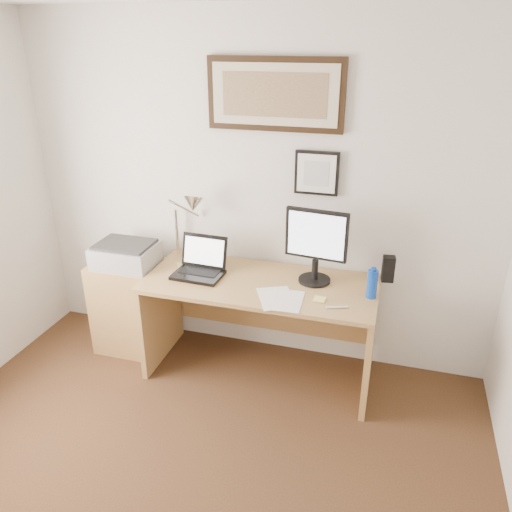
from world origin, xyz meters
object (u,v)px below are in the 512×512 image
at_px(side_cabinet, 130,306).
at_px(book, 179,271).
at_px(printer, 126,254).
at_px(lcd_monitor, 316,243).
at_px(laptop, 200,266).
at_px(water_bottle, 372,284).
at_px(desk, 263,306).

height_order(side_cabinet, book, book).
bearing_deg(book, printer, 175.35).
xyz_separation_m(book, lcd_monitor, (0.96, 0.12, 0.28)).
xyz_separation_m(book, laptop, (0.16, 0.02, 0.05)).
bearing_deg(printer, side_cabinet, 139.00).
distance_m(water_bottle, desk, 0.83).
distance_m(book, printer, 0.44).
bearing_deg(water_bottle, printer, 178.94).
distance_m(lcd_monitor, printer, 1.42).
xyz_separation_m(side_cabinet, desk, (1.07, 0.04, 0.15)).
bearing_deg(water_bottle, book, -179.90).
bearing_deg(lcd_monitor, printer, -176.67).
relative_size(book, lcd_monitor, 0.48).
xyz_separation_m(desk, printer, (-1.04, -0.06, 0.30)).
relative_size(water_bottle, printer, 0.43).
bearing_deg(book, desk, 9.12).
height_order(book, printer, printer).
distance_m(side_cabinet, printer, 0.45).
relative_size(book, desk, 0.16).
relative_size(desk, printer, 3.64).
height_order(book, desk, book).
relative_size(side_cabinet, printer, 1.66).
height_order(side_cabinet, water_bottle, water_bottle).
bearing_deg(lcd_monitor, side_cabinet, -177.77).
bearing_deg(laptop, book, -172.42).
bearing_deg(book, water_bottle, 0.10).
bearing_deg(printer, water_bottle, -1.06).
xyz_separation_m(laptop, printer, (-0.60, 0.01, 0.01)).
relative_size(water_bottle, desk, 0.12).
height_order(book, laptop, laptop).
relative_size(laptop, printer, 0.80).
distance_m(laptop, lcd_monitor, 0.84).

